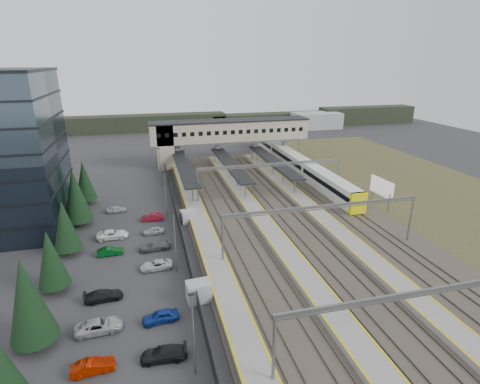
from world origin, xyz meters
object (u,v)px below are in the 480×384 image
object	(u,v)px
relay_cabin_far	(188,217)
billboard	(382,188)
footbridge	(219,133)
train	(291,160)
relay_cabin_near	(199,291)

from	to	relation	value
relay_cabin_far	billboard	world-z (taller)	billboard
footbridge	train	xyz separation A→B (m)	(16.30, -8.53, -5.78)
relay_cabin_near	relay_cabin_far	distance (m)	21.65
train	billboard	xyz separation A→B (m)	(6.21, -28.13, 1.41)
billboard	footbridge	bearing A→B (deg)	121.56
footbridge	billboard	bearing A→B (deg)	-58.44
billboard	relay_cabin_near	bearing A→B (deg)	-151.11
footbridge	relay_cabin_near	bearing A→B (deg)	-103.71
footbridge	billboard	xyz separation A→B (m)	(22.51, -36.66, -4.37)
relay_cabin_far	footbridge	xyz separation A→B (m)	(12.49, 35.10, 6.89)
relay_cabin_far	footbridge	distance (m)	37.89
footbridge	billboard	world-z (taller)	footbridge
relay_cabin_near	relay_cabin_far	xyz separation A→B (m)	(1.34, 21.61, -0.08)
relay_cabin_far	train	world-z (taller)	train
relay_cabin_far	footbridge	world-z (taller)	footbridge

